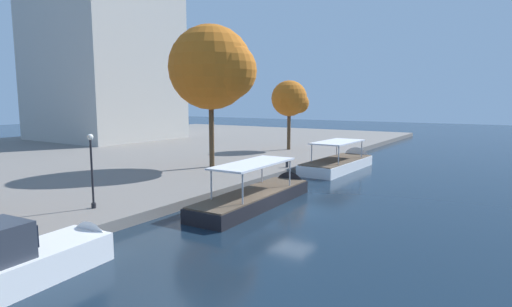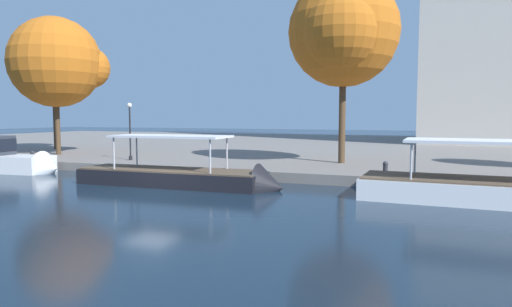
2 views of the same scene
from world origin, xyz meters
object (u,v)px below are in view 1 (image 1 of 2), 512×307
object	(u,v)px
mooring_bollard_0	(287,163)
tree_0	(291,100)
lamp_post	(92,167)
tree_1	(212,67)
tour_boat_1	(261,198)
tour_boat_2	(342,165)

from	to	relation	value
mooring_bollard_0	tree_0	world-z (taller)	tree_0
lamp_post	tree_0	size ratio (longest dim) A/B	0.50
mooring_bollard_0	tree_1	size ratio (longest dim) A/B	0.06
tour_boat_1	tour_boat_2	size ratio (longest dim) A/B	1.03
mooring_bollard_0	lamp_post	xyz separation A→B (m)	(-18.79, 2.39, 1.99)
tour_boat_1	tour_boat_2	distance (m)	15.95
lamp_post	tree_1	xyz separation A→B (m)	(15.20, 3.43, 6.78)
tour_boat_1	tree_0	size ratio (longest dim) A/B	1.40
lamp_post	tour_boat_2	bearing A→B (deg)	-12.97
lamp_post	tree_1	size ratio (longest dim) A/B	0.33
tour_boat_1	tour_boat_2	world-z (taller)	tour_boat_2
mooring_bollard_0	tree_0	distance (m)	15.12
tour_boat_2	mooring_bollard_0	size ratio (longest dim) A/B	14.32
tree_1	mooring_bollard_0	bearing A→B (deg)	-58.42
tour_boat_2	tree_0	size ratio (longest dim) A/B	1.36
mooring_bollard_0	tree_1	world-z (taller)	tree_1
tour_boat_2	lamp_post	bearing A→B (deg)	168.66
tour_boat_2	mooring_bollard_0	world-z (taller)	tour_boat_2
tree_1	tour_boat_1	bearing A→B (deg)	-125.56
tour_boat_1	lamp_post	distance (m)	10.73
tour_boat_1	tree_1	distance (m)	15.15
tour_boat_1	tree_1	bearing A→B (deg)	52.56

